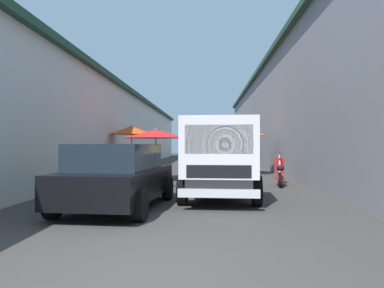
{
  "coord_description": "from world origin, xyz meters",
  "views": [
    {
      "loc": [
        -3.8,
        -0.67,
        1.44
      ],
      "look_at": [
        9.64,
        -0.05,
        1.46
      ],
      "focal_mm": 33.13,
      "sensor_mm": 36.0,
      "label": 1
    }
  ],
  "objects_px": {
    "hatchback_car": "(118,176)",
    "plastic_stool": "(167,178)",
    "fruit_stall_near_left": "(132,136)",
    "delivery_truck": "(220,160)",
    "fruit_stall_far_right": "(230,141)",
    "parked_scooter": "(280,173)",
    "fruit_stall_near_right": "(241,137)",
    "vendor_by_crates": "(230,156)",
    "fruit_stall_mid_lane": "(156,140)"
  },
  "relations": [
    {
      "from": "delivery_truck",
      "to": "fruit_stall_far_right",
      "type": "bearing_deg",
      "value": -4.57
    },
    {
      "from": "fruit_stall_far_right",
      "to": "plastic_stool",
      "type": "bearing_deg",
      "value": 165.73
    },
    {
      "from": "fruit_stall_mid_lane",
      "to": "parked_scooter",
      "type": "distance_m",
      "value": 4.89
    },
    {
      "from": "fruit_stall_far_right",
      "to": "vendor_by_crates",
      "type": "bearing_deg",
      "value": 176.68
    },
    {
      "from": "fruit_stall_near_right",
      "to": "hatchback_car",
      "type": "relative_size",
      "value": 0.61
    },
    {
      "from": "delivery_truck",
      "to": "plastic_stool",
      "type": "bearing_deg",
      "value": 30.98
    },
    {
      "from": "fruit_stall_mid_lane",
      "to": "delivery_truck",
      "type": "distance_m",
      "value": 5.34
    },
    {
      "from": "hatchback_car",
      "to": "parked_scooter",
      "type": "bearing_deg",
      "value": -44.39
    },
    {
      "from": "hatchback_car",
      "to": "vendor_by_crates",
      "type": "relative_size",
      "value": 2.44
    },
    {
      "from": "fruit_stall_near_right",
      "to": "hatchback_car",
      "type": "height_order",
      "value": "fruit_stall_near_right"
    },
    {
      "from": "fruit_stall_far_right",
      "to": "fruit_stall_near_right",
      "type": "relative_size",
      "value": 1.1
    },
    {
      "from": "fruit_stall_mid_lane",
      "to": "delivery_truck",
      "type": "height_order",
      "value": "fruit_stall_mid_lane"
    },
    {
      "from": "delivery_truck",
      "to": "plastic_stool",
      "type": "distance_m",
      "value": 3.34
    },
    {
      "from": "fruit_stall_far_right",
      "to": "delivery_truck",
      "type": "bearing_deg",
      "value": 175.43
    },
    {
      "from": "fruit_stall_near_right",
      "to": "vendor_by_crates",
      "type": "height_order",
      "value": "fruit_stall_near_right"
    },
    {
      "from": "fruit_stall_near_left",
      "to": "fruit_stall_mid_lane",
      "type": "bearing_deg",
      "value": -151.54
    },
    {
      "from": "fruit_stall_mid_lane",
      "to": "fruit_stall_near_right",
      "type": "xyz_separation_m",
      "value": [
        3.08,
        -3.63,
        0.19
      ]
    },
    {
      "from": "fruit_stall_far_right",
      "to": "parked_scooter",
      "type": "xyz_separation_m",
      "value": [
        -10.21,
        -1.13,
        -1.24
      ]
    },
    {
      "from": "delivery_truck",
      "to": "vendor_by_crates",
      "type": "distance_m",
      "value": 5.95
    },
    {
      "from": "fruit_stall_mid_lane",
      "to": "hatchback_car",
      "type": "height_order",
      "value": "fruit_stall_mid_lane"
    },
    {
      "from": "fruit_stall_far_right",
      "to": "vendor_by_crates",
      "type": "height_order",
      "value": "fruit_stall_far_right"
    },
    {
      "from": "hatchback_car",
      "to": "parked_scooter",
      "type": "relative_size",
      "value": 2.4
    },
    {
      "from": "fruit_stall_near_left",
      "to": "plastic_stool",
      "type": "distance_m",
      "value": 5.66
    },
    {
      "from": "hatchback_car",
      "to": "plastic_stool",
      "type": "bearing_deg",
      "value": -9.2
    },
    {
      "from": "fruit_stall_near_right",
      "to": "plastic_stool",
      "type": "distance_m",
      "value": 6.04
    },
    {
      "from": "vendor_by_crates",
      "to": "parked_scooter",
      "type": "height_order",
      "value": "vendor_by_crates"
    },
    {
      "from": "fruit_stall_near_right",
      "to": "vendor_by_crates",
      "type": "relative_size",
      "value": 1.5
    },
    {
      "from": "fruit_stall_near_right",
      "to": "hatchback_car",
      "type": "distance_m",
      "value": 9.76
    },
    {
      "from": "fruit_stall_near_left",
      "to": "delivery_truck",
      "type": "bearing_deg",
      "value": -152.92
    },
    {
      "from": "plastic_stool",
      "to": "fruit_stall_near_left",
      "type": "bearing_deg",
      "value": 24.76
    },
    {
      "from": "fruit_stall_far_right",
      "to": "plastic_stool",
      "type": "height_order",
      "value": "fruit_stall_far_right"
    },
    {
      "from": "fruit_stall_far_right",
      "to": "fruit_stall_near_right",
      "type": "bearing_deg",
      "value": -178.13
    },
    {
      "from": "fruit_stall_mid_lane",
      "to": "fruit_stall_near_right",
      "type": "bearing_deg",
      "value": -49.68
    },
    {
      "from": "fruit_stall_near_right",
      "to": "fruit_stall_mid_lane",
      "type": "bearing_deg",
      "value": 130.32
    },
    {
      "from": "fruit_stall_far_right",
      "to": "parked_scooter",
      "type": "bearing_deg",
      "value": -173.67
    },
    {
      "from": "fruit_stall_near_left",
      "to": "fruit_stall_near_right",
      "type": "bearing_deg",
      "value": -89.04
    },
    {
      "from": "delivery_truck",
      "to": "vendor_by_crates",
      "type": "bearing_deg",
      "value": -6.2
    },
    {
      "from": "delivery_truck",
      "to": "fruit_stall_near_right",
      "type": "bearing_deg",
      "value": -9.3
    },
    {
      "from": "fruit_stall_near_left",
      "to": "vendor_by_crates",
      "type": "xyz_separation_m",
      "value": [
        -1.83,
        -4.61,
        -0.87
      ]
    },
    {
      "from": "plastic_stool",
      "to": "delivery_truck",
      "type": "bearing_deg",
      "value": -149.02
    },
    {
      "from": "fruit_stall_near_left",
      "to": "hatchback_car",
      "type": "bearing_deg",
      "value": -169.55
    },
    {
      "from": "plastic_stool",
      "to": "fruit_stall_mid_lane",
      "type": "bearing_deg",
      "value": 18.69
    },
    {
      "from": "fruit_stall_near_right",
      "to": "vendor_by_crates",
      "type": "bearing_deg",
      "value": 161.55
    },
    {
      "from": "fruit_stall_near_left",
      "to": "hatchback_car",
      "type": "height_order",
      "value": "fruit_stall_near_left"
    },
    {
      "from": "fruit_stall_far_right",
      "to": "plastic_stool",
      "type": "distance_m",
      "value": 11.32
    },
    {
      "from": "fruit_stall_near_right",
      "to": "delivery_truck",
      "type": "relative_size",
      "value": 0.49
    },
    {
      "from": "fruit_stall_near_right",
      "to": "parked_scooter",
      "type": "height_order",
      "value": "fruit_stall_near_right"
    },
    {
      "from": "vendor_by_crates",
      "to": "plastic_stool",
      "type": "bearing_deg",
      "value": 143.4
    },
    {
      "from": "fruit_stall_mid_lane",
      "to": "plastic_stool",
      "type": "distance_m",
      "value": 2.45
    },
    {
      "from": "hatchback_car",
      "to": "delivery_truck",
      "type": "bearing_deg",
      "value": -63.23
    }
  ]
}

